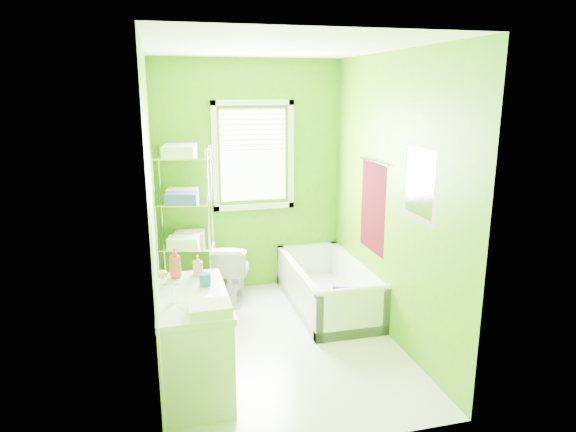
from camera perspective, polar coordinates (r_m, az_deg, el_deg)
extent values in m
plane|color=silver|center=(4.88, -1.01, -13.88)|extent=(2.90, 2.90, 0.00)
cube|color=#468B06|center=(5.81, -4.35, 4.26)|extent=(2.10, 0.04, 2.60)
cube|color=#468B06|center=(3.08, 5.12, -4.62)|extent=(2.10, 0.04, 2.60)
cube|color=#468B06|center=(4.31, -14.80, 0.39)|extent=(0.04, 2.90, 2.60)
cube|color=#468B06|center=(4.76, 11.32, 1.86)|extent=(0.04, 2.90, 2.60)
cube|color=white|center=(4.32, -1.16, 18.25)|extent=(2.10, 2.90, 0.04)
cube|color=white|center=(5.78, -3.89, 6.71)|extent=(0.74, 0.01, 1.01)
cube|color=white|center=(5.86, -3.76, 1.06)|extent=(0.92, 0.05, 0.06)
cube|color=white|center=(5.71, -3.95, 12.47)|extent=(0.92, 0.05, 0.06)
cube|color=white|center=(5.70, -8.14, 6.50)|extent=(0.06, 0.05, 1.22)
cube|color=white|center=(5.85, 0.32, 6.84)|extent=(0.06, 0.05, 1.22)
cube|color=white|center=(5.72, -3.89, 9.57)|extent=(0.72, 0.02, 0.50)
cube|color=white|center=(3.44, -14.32, -8.27)|extent=(0.02, 0.80, 2.00)
sphere|color=gold|center=(3.75, -13.77, -6.36)|extent=(0.07, 0.07, 0.07)
cube|color=#44070E|center=(5.10, 9.41, 1.01)|extent=(0.02, 0.58, 0.90)
cylinder|color=silver|center=(5.01, 9.46, 6.02)|extent=(0.02, 0.62, 0.02)
cube|color=#CC5972|center=(4.23, 14.51, 3.62)|extent=(0.02, 0.54, 0.64)
cube|color=white|center=(4.23, 14.42, 3.62)|extent=(0.01, 0.44, 0.54)
cube|color=white|center=(5.60, 4.32, -9.46)|extent=(0.73, 1.57, 0.10)
cube|color=white|center=(5.44, 1.04, -8.07)|extent=(0.07, 1.57, 0.47)
cube|color=white|center=(5.64, 7.55, -7.38)|extent=(0.07, 1.57, 0.47)
cube|color=white|center=(4.89, 7.18, -10.83)|extent=(0.73, 0.07, 0.47)
cube|color=white|center=(6.20, 2.16, -5.27)|extent=(0.73, 0.07, 0.47)
cylinder|color=white|center=(4.80, 7.26, -8.29)|extent=(0.73, 0.07, 0.07)
cylinder|color=#1228AD|center=(5.11, 6.26, -10.88)|extent=(0.36, 0.36, 0.06)
cylinder|color=yellow|center=(5.09, 6.28, -10.29)|extent=(0.34, 0.34, 0.05)
cube|color=#1228AD|center=(5.19, 6.36, -9.10)|extent=(0.25, 0.14, 0.23)
imported|color=white|center=(5.68, -6.13, -6.13)|extent=(0.55, 0.73, 0.66)
cube|color=silver|center=(4.14, -10.42, -13.83)|extent=(0.50, 1.00, 0.73)
cube|color=silver|center=(3.97, -10.66, -8.85)|extent=(0.53, 1.03, 0.05)
ellipsoid|color=white|center=(3.85, -10.22, -9.67)|extent=(0.35, 0.45, 0.12)
cylinder|color=silver|center=(3.80, -12.80, -8.46)|extent=(0.03, 0.03, 0.16)
cylinder|color=silver|center=(3.78, -12.86, -7.47)|extent=(0.12, 0.02, 0.02)
imported|color=#D83F45|center=(4.27, -12.43, -5.10)|extent=(0.14, 0.14, 0.26)
imported|color=#D1878C|center=(4.31, -9.99, -5.39)|extent=(0.08, 0.09, 0.17)
cylinder|color=#1A4AAC|center=(4.08, -9.20, -7.01)|extent=(0.09, 0.09, 0.10)
cube|color=silver|center=(3.61, -8.65, -10.12)|extent=(0.29, 0.23, 0.07)
cylinder|color=silver|center=(5.45, -14.45, -1.67)|extent=(0.02, 0.02, 1.70)
cylinder|color=silver|center=(5.76, -13.81, -0.79)|extent=(0.02, 0.02, 1.70)
cylinder|color=silver|center=(5.36, -8.75, -1.63)|extent=(0.02, 0.02, 1.70)
cylinder|color=silver|center=(5.68, -8.41, -0.73)|extent=(0.02, 0.02, 1.70)
cube|color=silver|center=(5.77, -11.04, -7.83)|extent=(0.62, 0.46, 0.02)
cube|color=silver|center=(5.61, -11.27, -3.29)|extent=(0.62, 0.46, 0.02)
cube|color=silver|center=(5.49, -11.50, 1.48)|extent=(0.62, 0.46, 0.02)
cube|color=silver|center=(5.41, -11.75, 6.43)|extent=(0.62, 0.46, 0.02)
cube|color=silver|center=(5.30, -12.06, 6.99)|extent=(0.35, 0.27, 0.12)
cube|color=silver|center=(5.53, -11.85, 7.29)|extent=(0.35, 0.27, 0.12)
cube|color=#3348B8|center=(5.38, -11.70, 1.94)|extent=(0.35, 0.27, 0.12)
cube|color=#FAE899|center=(5.61, -11.64, 2.43)|extent=(0.35, 0.27, 0.12)
cube|color=silver|center=(5.51, -11.54, -2.88)|extent=(0.35, 0.27, 0.12)
cube|color=pink|center=(5.72, -10.88, -2.23)|extent=(0.35, 0.27, 0.12)
cube|color=pink|center=(5.66, -8.30, -5.79)|extent=(0.09, 0.30, 0.53)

